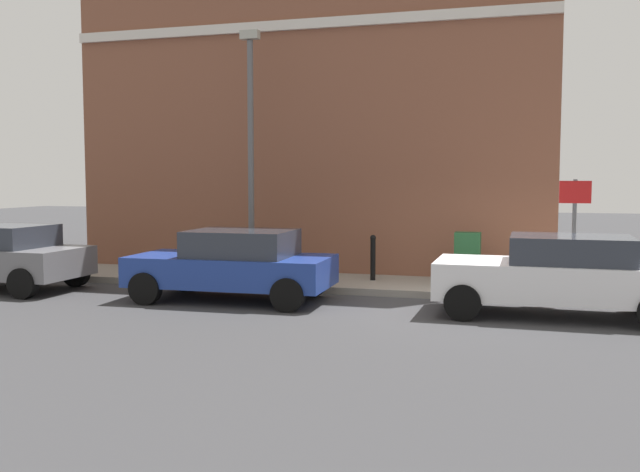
{
  "coord_description": "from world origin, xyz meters",
  "views": [
    {
      "loc": [
        -13.28,
        -1.29,
        2.47
      ],
      "look_at": [
        1.47,
        3.04,
        1.2
      ],
      "focal_mm": 39.35,
      "sensor_mm": 36.0,
      "label": 1
    }
  ],
  "objects_px": {
    "utility_cabinet": "(467,261)",
    "bollard_near_cabinet": "(373,256)",
    "car_blue": "(234,264)",
    "lamppost": "(251,143)",
    "car_white": "(559,275)",
    "street_sign": "(574,219)"
  },
  "relations": [
    {
      "from": "street_sign",
      "to": "car_white",
      "type": "bearing_deg",
      "value": 168.16
    },
    {
      "from": "utility_cabinet",
      "to": "lamppost",
      "type": "relative_size",
      "value": 0.2
    },
    {
      "from": "car_blue",
      "to": "bollard_near_cabinet",
      "type": "bearing_deg",
      "value": -133.28
    },
    {
      "from": "car_blue",
      "to": "street_sign",
      "type": "height_order",
      "value": "street_sign"
    },
    {
      "from": "lamppost",
      "to": "car_white",
      "type": "bearing_deg",
      "value": -108.83
    },
    {
      "from": "bollard_near_cabinet",
      "to": "lamppost",
      "type": "height_order",
      "value": "lamppost"
    },
    {
      "from": "car_white",
      "to": "car_blue",
      "type": "xyz_separation_m",
      "value": [
        -0.08,
        6.21,
        -0.01
      ]
    },
    {
      "from": "bollard_near_cabinet",
      "to": "street_sign",
      "type": "height_order",
      "value": "street_sign"
    },
    {
      "from": "utility_cabinet",
      "to": "street_sign",
      "type": "bearing_deg",
      "value": -110.93
    },
    {
      "from": "bollard_near_cabinet",
      "to": "street_sign",
      "type": "bearing_deg",
      "value": -102.12
    },
    {
      "from": "street_sign",
      "to": "car_blue",
      "type": "bearing_deg",
      "value": 104.34
    },
    {
      "from": "car_blue",
      "to": "lamppost",
      "type": "distance_m",
      "value": 3.55
    },
    {
      "from": "car_blue",
      "to": "street_sign",
      "type": "relative_size",
      "value": 1.77
    },
    {
      "from": "utility_cabinet",
      "to": "bollard_near_cabinet",
      "type": "bearing_deg",
      "value": 87.3
    },
    {
      "from": "car_white",
      "to": "car_blue",
      "type": "bearing_deg",
      "value": 1.12
    },
    {
      "from": "bollard_near_cabinet",
      "to": "lamppost",
      "type": "relative_size",
      "value": 0.18
    },
    {
      "from": "street_sign",
      "to": "lamppost",
      "type": "relative_size",
      "value": 0.4
    },
    {
      "from": "car_blue",
      "to": "bollard_near_cabinet",
      "type": "relative_size",
      "value": 3.92
    },
    {
      "from": "car_blue",
      "to": "utility_cabinet",
      "type": "distance_m",
      "value": 5.07
    },
    {
      "from": "utility_cabinet",
      "to": "lamppost",
      "type": "height_order",
      "value": "lamppost"
    },
    {
      "from": "utility_cabinet",
      "to": "bollard_near_cabinet",
      "type": "relative_size",
      "value": 1.11
    },
    {
      "from": "car_white",
      "to": "lamppost",
      "type": "bearing_deg",
      "value": -18.47
    }
  ]
}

